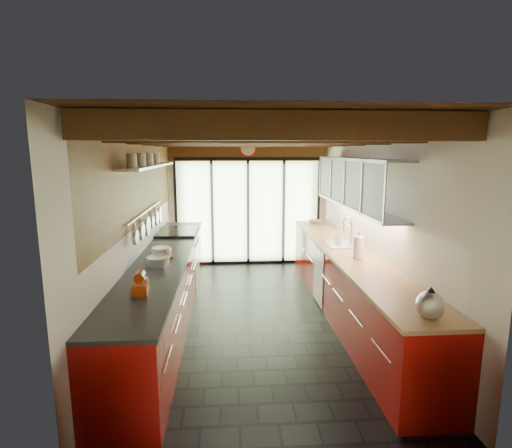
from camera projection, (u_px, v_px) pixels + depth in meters
The scene contains 18 objects.
ground at pixel (258, 316), 5.63m from camera, with size 5.50×5.50×0.00m, color black.
room_shell at pixel (258, 200), 5.34m from camera, with size 5.50×5.50×5.50m.
ceiling_beams at pixel (256, 139), 5.56m from camera, with size 3.14×5.06×4.90m.
glass_door at pixel (248, 183), 7.98m from camera, with size 2.95×0.10×2.90m.
left_counter at pixel (165, 287), 5.46m from camera, with size 0.68×5.00×0.92m.
range_stove at pixel (178, 258), 6.88m from camera, with size 0.66×0.90×0.97m.
right_counter at pixel (348, 283), 5.64m from camera, with size 0.68×5.00×0.92m.
sink_assembly at pixel (342, 242), 5.94m from camera, with size 0.45×0.52×0.43m.
upper_cabinets_right at pixel (356, 183), 5.70m from camera, with size 0.34×3.00×3.00m.
left_wall_fixtures at pixel (150, 188), 5.46m from camera, with size 0.28×2.60×0.96m.
stand_mixer at pixel (141, 284), 3.91m from camera, with size 0.16×0.25×0.22m.
pot_large at pixel (162, 253), 5.15m from camera, with size 0.24×0.24×0.15m, color silver.
pot_small at pixel (158, 261), 4.87m from camera, with size 0.28×0.28×0.11m, color silver.
cutting_board at pixel (163, 255), 5.30m from camera, with size 0.27×0.38×0.03m, color brown.
kettle at pixel (430, 303), 3.33m from camera, with size 0.26×0.31×0.28m.
paper_towel at pixel (358, 248), 5.15m from camera, with size 0.14×0.14×0.35m.
soap_bottle at pixel (339, 237), 6.06m from camera, with size 0.08×0.08×0.17m, color silver.
bowl at pixel (315, 222), 7.75m from camera, with size 0.23×0.23×0.06m, color silver.
Camera 1 is at (-0.41, -5.29, 2.29)m, focal length 28.00 mm.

